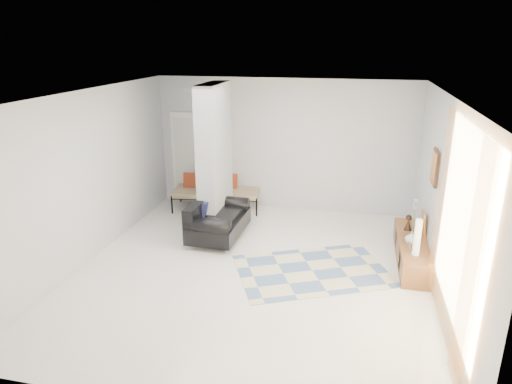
# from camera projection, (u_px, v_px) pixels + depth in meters

# --- Properties ---
(floor) EXTENTS (6.00, 6.00, 0.00)m
(floor) POSITION_uv_depth(u_px,v_px,m) (252.00, 271.00, 7.36)
(floor) COLOR white
(floor) RESTS_ON ground
(ceiling) EXTENTS (6.00, 6.00, 0.00)m
(ceiling) POSITION_uv_depth(u_px,v_px,m) (252.00, 95.00, 6.46)
(ceiling) COLOR white
(ceiling) RESTS_ON wall_back
(wall_back) EXTENTS (6.00, 0.00, 6.00)m
(wall_back) POSITION_uv_depth(u_px,v_px,m) (284.00, 145.00, 9.68)
(wall_back) COLOR silver
(wall_back) RESTS_ON ground
(wall_front) EXTENTS (6.00, 0.00, 6.00)m
(wall_front) POSITION_uv_depth(u_px,v_px,m) (178.00, 289.00, 4.13)
(wall_front) COLOR silver
(wall_front) RESTS_ON ground
(wall_left) EXTENTS (0.00, 6.00, 6.00)m
(wall_left) POSITION_uv_depth(u_px,v_px,m) (89.00, 177.00, 7.48)
(wall_left) COLOR silver
(wall_left) RESTS_ON ground
(wall_right) EXTENTS (0.00, 6.00, 6.00)m
(wall_right) POSITION_uv_depth(u_px,v_px,m) (445.00, 202.00, 6.34)
(wall_right) COLOR silver
(wall_right) RESTS_ON ground
(partition_column) EXTENTS (0.35, 1.20, 2.80)m
(partition_column) POSITION_uv_depth(u_px,v_px,m) (215.00, 159.00, 8.62)
(partition_column) COLOR #9BA0A2
(partition_column) RESTS_ON floor
(hallway_door) EXTENTS (0.85, 0.06, 2.04)m
(hallway_door) POSITION_uv_depth(u_px,v_px,m) (191.00, 158.00, 10.20)
(hallway_door) COLOR white
(hallway_door) RESTS_ON floor
(curtain) EXTENTS (0.00, 2.55, 2.55)m
(curtain) POSITION_uv_depth(u_px,v_px,m) (454.00, 230.00, 5.28)
(curtain) COLOR #F69F40
(curtain) RESTS_ON wall_right
(wall_art) EXTENTS (0.04, 0.45, 0.55)m
(wall_art) POSITION_uv_depth(u_px,v_px,m) (435.00, 167.00, 7.10)
(wall_art) COLOR #3D2010
(wall_art) RESTS_ON wall_right
(media_console) EXTENTS (0.45, 1.95, 0.80)m
(media_console) POSITION_uv_depth(u_px,v_px,m) (411.00, 250.00, 7.61)
(media_console) COLOR brown
(media_console) RESTS_ON floor
(loveseat) EXTENTS (0.90, 1.48, 0.76)m
(loveseat) POSITION_uv_depth(u_px,v_px,m) (216.00, 219.00, 8.49)
(loveseat) COLOR silver
(loveseat) RESTS_ON floor
(daybed) EXTENTS (1.93, 1.02, 0.77)m
(daybed) POSITION_uv_depth(u_px,v_px,m) (216.00, 190.00, 9.94)
(daybed) COLOR black
(daybed) RESTS_ON floor
(area_rug) EXTENTS (2.79, 2.41, 0.01)m
(area_rug) POSITION_uv_depth(u_px,v_px,m) (312.00, 271.00, 7.35)
(area_rug) COLOR beige
(area_rug) RESTS_ON floor
(cylinder_lamp) EXTENTS (0.11, 0.11, 0.58)m
(cylinder_lamp) POSITION_uv_depth(u_px,v_px,m) (417.00, 237.00, 6.93)
(cylinder_lamp) COLOR white
(cylinder_lamp) RESTS_ON media_console
(bronze_figurine) EXTENTS (0.15, 0.15, 0.27)m
(bronze_figurine) POSITION_uv_depth(u_px,v_px,m) (408.00, 222.00, 7.88)
(bronze_figurine) COLOR black
(bronze_figurine) RESTS_ON media_console
(vase) EXTENTS (0.23, 0.23, 0.21)m
(vase) POSITION_uv_depth(u_px,v_px,m) (411.00, 238.00, 7.35)
(vase) COLOR silver
(vase) RESTS_ON media_console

